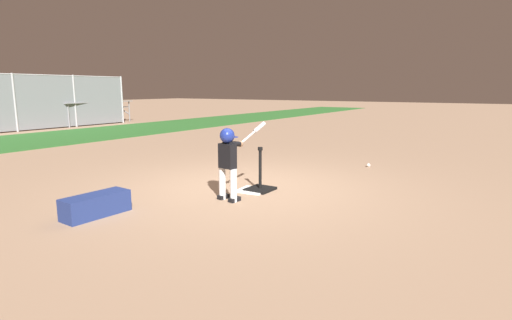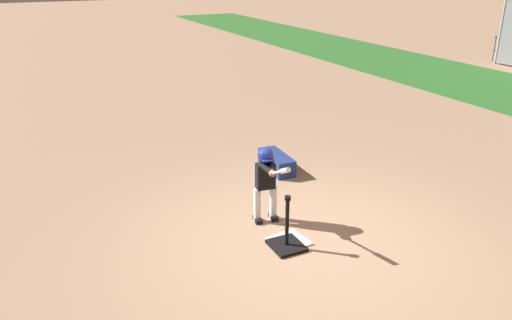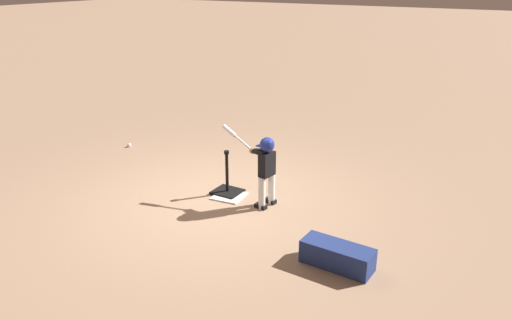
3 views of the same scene
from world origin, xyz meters
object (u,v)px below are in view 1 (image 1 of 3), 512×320
object	(u,v)px
baseball	(368,165)
batting_tee	(260,184)
batter_child	(229,155)
equipment_bag	(96,205)
bleachers_right_center	(90,113)

from	to	relation	value
baseball	batting_tee	bearing A→B (deg)	163.63
batter_child	baseball	bearing A→B (deg)	-14.40
batting_tee	baseball	xyz separation A→B (m)	(2.87, -0.84, -0.06)
batter_child	baseball	world-z (taller)	batter_child
baseball	equipment_bag	bearing A→B (deg)	159.55
batter_child	baseball	distance (m)	3.74
batter_child	equipment_bag	world-z (taller)	batter_child
baseball	equipment_bag	world-z (taller)	equipment_bag
batting_tee	baseball	world-z (taller)	batting_tee
batter_child	bleachers_right_center	distance (m)	14.94
batting_tee	batter_child	xyz separation A→B (m)	(-0.71, 0.08, 0.57)
equipment_bag	batting_tee	bearing A→B (deg)	-22.69
batting_tee	baseball	bearing A→B (deg)	-16.37
baseball	batter_child	bearing A→B (deg)	165.60
bleachers_right_center	baseball	bearing A→B (deg)	-103.08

